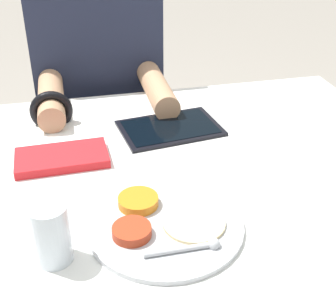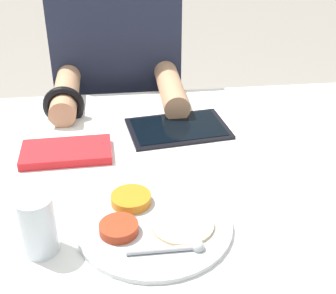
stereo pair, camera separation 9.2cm
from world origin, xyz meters
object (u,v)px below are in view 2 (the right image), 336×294
at_px(tablet_device, 178,128).
at_px(person_diner, 120,123).
at_px(red_notebook, 66,152).
at_px(drinking_glass, 37,225).
at_px(thali_tray, 152,223).

height_order(tablet_device, person_diner, person_diner).
bearing_deg(tablet_device, person_diner, 109.15).
bearing_deg(red_notebook, tablet_device, 19.18).
distance_m(tablet_device, person_diner, 0.48).
bearing_deg(red_notebook, drinking_glass, -94.06).
xyz_separation_m(red_notebook, drinking_glass, (-0.02, -0.31, 0.05)).
bearing_deg(tablet_device, red_notebook, -160.82).
height_order(tablet_device, drinking_glass, drinking_glass).
relative_size(red_notebook, person_diner, 0.17).
bearing_deg(red_notebook, person_diner, 75.66).
bearing_deg(person_diner, drinking_glass, -100.49).
bearing_deg(person_diner, thali_tray, -86.83).
height_order(thali_tray, person_diner, person_diner).
bearing_deg(drinking_glass, person_diner, 79.51).
bearing_deg(thali_tray, drinking_glass, -168.55).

